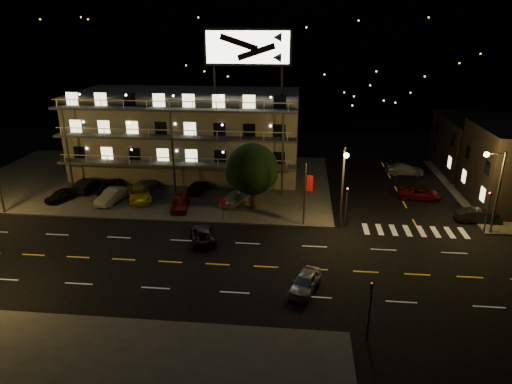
# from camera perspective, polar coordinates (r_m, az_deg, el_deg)

# --- Properties ---
(ground) EXTENTS (140.00, 140.00, 0.00)m
(ground) POSITION_cam_1_polar(r_m,az_deg,el_deg) (37.81, -1.80, -9.18)
(ground) COLOR black
(ground) RESTS_ON ground
(curb_nw) EXTENTS (44.00, 24.00, 0.15)m
(curb_nw) POSITION_cam_1_polar(r_m,az_deg,el_deg) (58.75, -12.87, 1.45)
(curb_nw) COLOR #383735
(curb_nw) RESTS_ON ground
(motel) EXTENTS (28.00, 13.80, 18.10)m
(motel) POSITION_cam_1_polar(r_m,az_deg,el_deg) (59.77, -8.40, 7.34)
(motel) COLOR gray
(motel) RESTS_ON ground
(side_bldg_back) EXTENTS (14.06, 12.00, 7.00)m
(side_bldg_back) POSITION_cam_1_polar(r_m,az_deg,el_deg) (67.45, 27.95, 5.04)
(side_bldg_back) COLOR black
(side_bldg_back) RESTS_ON ground
(hill_backdrop) EXTENTS (120.00, 25.00, 24.00)m
(hill_backdrop) POSITION_cam_1_polar(r_m,az_deg,el_deg) (102.13, -0.08, 16.45)
(hill_backdrop) COLOR black
(hill_backdrop) RESTS_ON ground
(streetlight_nc) EXTENTS (0.44, 1.92, 8.00)m
(streetlight_nc) POSITION_cam_1_polar(r_m,az_deg,el_deg) (42.95, 10.85, 1.44)
(streetlight_nc) COLOR #2D2D30
(streetlight_nc) RESTS_ON ground
(streetlight_ne) EXTENTS (1.92, 0.44, 8.00)m
(streetlight_ne) POSITION_cam_1_polar(r_m,az_deg,el_deg) (46.58, 27.75, 0.89)
(streetlight_ne) COLOR #2D2D30
(streetlight_ne) RESTS_ON ground
(signal_nw) EXTENTS (0.20, 0.27, 4.60)m
(signal_nw) POSITION_cam_1_polar(r_m,az_deg,el_deg) (44.34, 11.24, -1.27)
(signal_nw) COLOR #2D2D30
(signal_nw) RESTS_ON ground
(signal_sw) EXTENTS (0.20, 0.27, 4.60)m
(signal_sw) POSITION_cam_1_polar(r_m,az_deg,el_deg) (29.32, 14.06, -13.60)
(signal_sw) COLOR #2D2D30
(signal_sw) RESTS_ON ground
(signal_ne) EXTENTS (0.27, 0.20, 4.60)m
(signal_ne) POSITION_cam_1_polar(r_m,az_deg,el_deg) (47.46, 27.04, -1.74)
(signal_ne) COLOR #2D2D30
(signal_ne) RESTS_ON ground
(banner_north) EXTENTS (0.83, 0.16, 6.40)m
(banner_north) POSITION_cam_1_polar(r_m,az_deg,el_deg) (43.72, 6.22, -0.10)
(banner_north) COLOR #2D2D30
(banner_north) RESTS_ON ground
(stop_sign) EXTENTS (0.91, 0.11, 2.61)m
(stop_sign) POSITION_cam_1_polar(r_m,az_deg,el_deg) (45.13, -4.19, -1.70)
(stop_sign) COLOR #2D2D30
(stop_sign) RESTS_ON ground
(tree) EXTENTS (5.58, 5.37, 7.02)m
(tree) POSITION_cam_1_polar(r_m,az_deg,el_deg) (47.14, -0.51, 2.71)
(tree) COLOR black
(tree) RESTS_ON curb_nw
(lot_car_0) EXTENTS (2.84, 4.04, 1.28)m
(lot_car_0) POSITION_cam_1_polar(r_m,az_deg,el_deg) (54.77, -23.19, -0.34)
(lot_car_0) COLOR black
(lot_car_0) RESTS_ON curb_nw
(lot_car_1) EXTENTS (2.58, 4.77, 1.49)m
(lot_car_1) POSITION_cam_1_polar(r_m,az_deg,el_deg) (52.17, -17.55, -0.48)
(lot_car_1) COLOR #95969A
(lot_car_1) RESTS_ON curb_nw
(lot_car_2) EXTENTS (4.13, 5.50, 1.39)m
(lot_car_2) POSITION_cam_1_polar(r_m,az_deg,el_deg) (52.01, -14.38, -0.28)
(lot_car_2) COLOR gold
(lot_car_2) RESTS_ON curb_nw
(lot_car_3) EXTENTS (2.32, 4.41, 1.22)m
(lot_car_3) POSITION_cam_1_polar(r_m,az_deg,el_deg) (48.78, -9.49, -1.40)
(lot_car_3) COLOR #570C0D
(lot_car_3) RESTS_ON curb_nw
(lot_car_4) EXTENTS (3.31, 4.58, 1.45)m
(lot_car_4) POSITION_cam_1_polar(r_m,az_deg,el_deg) (49.44, -2.64, -0.69)
(lot_car_4) COLOR #95969A
(lot_car_4) RESTS_ON curb_nw
(lot_car_5) EXTENTS (2.27, 4.75, 1.50)m
(lot_car_5) POSITION_cam_1_polar(r_m,az_deg,el_deg) (56.75, -20.09, 0.90)
(lot_car_5) COLOR black
(lot_car_5) RESTS_ON curb_nw
(lot_car_6) EXTENTS (3.42, 5.32, 1.37)m
(lot_car_6) POSITION_cam_1_polar(r_m,az_deg,el_deg) (56.06, -17.85, 0.86)
(lot_car_6) COLOR black
(lot_car_6) RESTS_ON curb_nw
(lot_car_7) EXTENTS (2.88, 4.72, 1.28)m
(lot_car_7) POSITION_cam_1_polar(r_m,az_deg,el_deg) (54.96, -13.79, 0.84)
(lot_car_7) COLOR #95969A
(lot_car_7) RESTS_ON curb_nw
(lot_car_8) EXTENTS (2.47, 4.24, 1.36)m
(lot_car_8) POSITION_cam_1_polar(r_m,az_deg,el_deg) (53.22, -7.22, 0.68)
(lot_car_8) COLOR black
(lot_car_8) RESTS_ON curb_nw
(lot_car_9) EXTENTS (2.11, 4.15, 1.30)m
(lot_car_9) POSITION_cam_1_polar(r_m,az_deg,el_deg) (53.21, -0.58, 0.81)
(lot_car_9) COLOR #570C0D
(lot_car_9) RESTS_ON curb_nw
(side_car_0) EXTENTS (4.33, 1.83, 1.39)m
(side_car_0) POSITION_cam_1_polar(r_m,az_deg,el_deg) (50.28, 26.07, -2.71)
(side_car_0) COLOR black
(side_car_0) RESTS_ON ground
(side_car_1) EXTENTS (5.00, 2.81, 1.32)m
(side_car_1) POSITION_cam_1_polar(r_m,az_deg,el_deg) (54.51, 19.71, -0.11)
(side_car_1) COLOR #570C0D
(side_car_1) RESTS_ON ground
(side_car_2) EXTENTS (4.99, 2.29, 1.41)m
(side_car_2) POSITION_cam_1_polar(r_m,az_deg,el_deg) (62.66, 18.08, 2.75)
(side_car_2) COLOR #95969A
(side_car_2) RESTS_ON ground
(side_car_3) EXTENTS (4.13, 2.74, 1.31)m
(side_car_3) POSITION_cam_1_polar(r_m,az_deg,el_deg) (66.01, 17.51, 3.64)
(side_car_3) COLOR black
(side_car_3) RESTS_ON ground
(road_car_east) EXTENTS (2.79, 4.33, 1.37)m
(road_car_east) POSITION_cam_1_polar(r_m,az_deg,el_deg) (34.52, 6.18, -11.12)
(road_car_east) COLOR #95969A
(road_car_east) RESTS_ON ground
(road_car_west) EXTENTS (3.37, 5.05, 1.29)m
(road_car_west) POSITION_cam_1_polar(r_m,az_deg,el_deg) (41.87, -6.66, -5.22)
(road_car_west) COLOR black
(road_car_west) RESTS_ON ground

